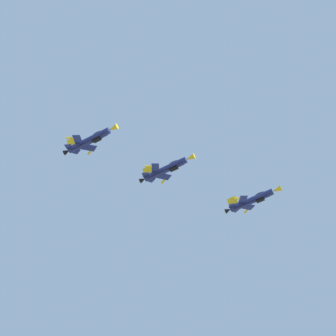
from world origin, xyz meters
The scene contains 3 objects.
fighter_jet_lead centered at (-20.72, 63.02, 98.73)m, with size 15.97×9.46×5.39m.
fighter_jet_left_wing centered at (-35.31, 43.69, 100.76)m, with size 15.97×9.44×5.40m.
fighter_jet_right_wing centered at (-47.45, 26.80, 102.19)m, with size 15.97×8.96×5.93m.
Camera 1 is at (-4.30, -3.59, 1.95)m, focal length 47.09 mm.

